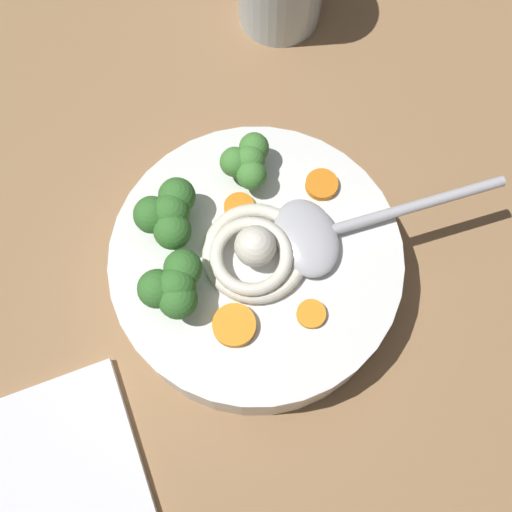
% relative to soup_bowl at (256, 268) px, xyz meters
% --- Properties ---
extents(table_slab, '(1.22, 1.22, 0.04)m').
position_rel_soup_bowl_xyz_m(table_slab, '(0.03, 0.02, -0.05)').
color(table_slab, '#936D47').
rests_on(table_slab, ground).
extents(soup_bowl, '(0.21, 0.21, 0.06)m').
position_rel_soup_bowl_xyz_m(soup_bowl, '(0.00, 0.00, 0.00)').
color(soup_bowl, white).
rests_on(soup_bowl, table_slab).
extents(noodle_pile, '(0.08, 0.08, 0.03)m').
position_rel_soup_bowl_xyz_m(noodle_pile, '(0.00, -0.00, 0.04)').
color(noodle_pile, silver).
rests_on(noodle_pile, soup_bowl).
extents(soup_spoon, '(0.07, 0.18, 0.02)m').
position_rel_soup_bowl_xyz_m(soup_spoon, '(-0.01, 0.05, 0.04)').
color(soup_spoon, '#B7B7BC').
rests_on(soup_spoon, soup_bowl).
extents(broccoli_floret_right, '(0.05, 0.04, 0.04)m').
position_rel_soup_bowl_xyz_m(broccoli_floret_right, '(0.03, -0.06, 0.05)').
color(broccoli_floret_right, '#7A9E60').
rests_on(broccoli_floret_right, soup_bowl).
extents(broccoli_floret_front, '(0.04, 0.04, 0.03)m').
position_rel_soup_bowl_xyz_m(broccoli_floret_front, '(-0.06, 0.00, 0.05)').
color(broccoli_floret_front, '#7A9E60').
rests_on(broccoli_floret_front, soup_bowl).
extents(broccoli_floret_near_spoon, '(0.05, 0.04, 0.04)m').
position_rel_soup_bowl_xyz_m(broccoli_floret_near_spoon, '(-0.03, -0.06, 0.05)').
color(broccoli_floret_near_spoon, '#7A9E60').
rests_on(broccoli_floret_near_spoon, soup_bowl).
extents(carrot_slice_extra_b, '(0.02, 0.02, 0.01)m').
position_rel_soup_bowl_xyz_m(carrot_slice_extra_b, '(0.05, 0.03, 0.03)').
color(carrot_slice_extra_b, orange).
rests_on(carrot_slice_extra_b, soup_bowl).
extents(carrot_slice_center, '(0.02, 0.02, 0.00)m').
position_rel_soup_bowl_xyz_m(carrot_slice_center, '(-0.04, -0.01, 0.03)').
color(carrot_slice_center, orange).
rests_on(carrot_slice_center, soup_bowl).
extents(carrot_slice_rear, '(0.03, 0.03, 0.01)m').
position_rel_soup_bowl_xyz_m(carrot_slice_rear, '(0.05, -0.02, 0.03)').
color(carrot_slice_rear, orange).
rests_on(carrot_slice_rear, soup_bowl).
extents(carrot_slice_beside_chili, '(0.02, 0.02, 0.01)m').
position_rel_soup_bowl_xyz_m(carrot_slice_beside_chili, '(-0.05, 0.05, 0.03)').
color(carrot_slice_beside_chili, orange).
rests_on(carrot_slice_beside_chili, soup_bowl).
extents(folded_napkin, '(0.19, 0.16, 0.01)m').
position_rel_soup_bowl_xyz_m(folded_napkin, '(0.15, -0.15, -0.03)').
color(folded_napkin, white).
rests_on(folded_napkin, table_slab).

